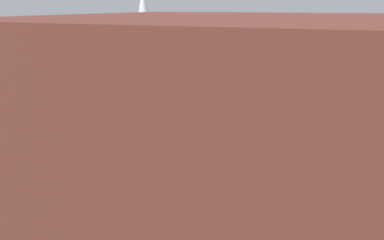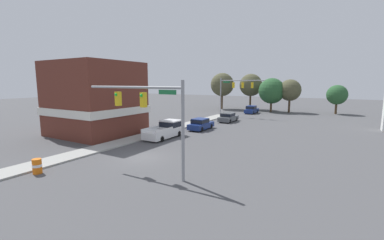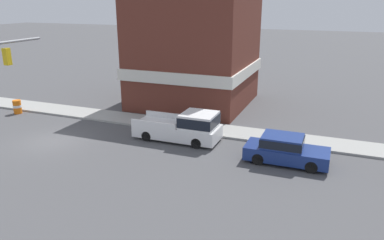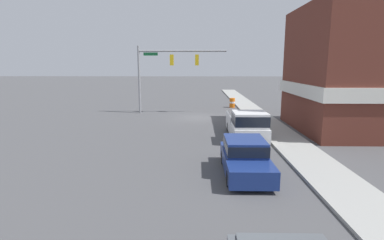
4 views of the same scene
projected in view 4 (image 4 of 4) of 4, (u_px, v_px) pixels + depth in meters
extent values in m
plane|color=#4C4C4F|center=(198.00, 118.00, 27.65)|extent=(200.00, 200.00, 0.00)
cube|color=#9E9E99|center=(260.00, 117.00, 27.52)|extent=(2.40, 60.00, 0.14)
cylinder|color=gray|center=(139.00, 80.00, 29.76)|extent=(0.22, 0.22, 6.64)
cylinder|color=gray|center=(182.00, 51.00, 29.16)|extent=(8.62, 0.18, 0.18)
cube|color=gold|center=(172.00, 60.00, 29.34)|extent=(0.36, 0.36, 1.05)
sphere|color=green|center=(172.00, 57.00, 29.48)|extent=(0.22, 0.22, 0.22)
cube|color=gold|center=(197.00, 60.00, 29.29)|extent=(0.36, 0.36, 1.05)
sphere|color=green|center=(197.00, 57.00, 29.43)|extent=(0.22, 0.22, 0.22)
cube|color=#196B38|center=(151.00, 54.00, 29.28)|extent=(1.40, 0.04, 0.30)
cylinder|color=black|center=(271.00, 179.00, 11.96)|extent=(0.22, 0.66, 0.66)
cylinder|color=black|center=(230.00, 179.00, 11.99)|extent=(0.22, 0.66, 0.66)
cylinder|color=black|center=(258.00, 158.00, 14.71)|extent=(0.22, 0.66, 0.66)
cylinder|color=black|center=(224.00, 157.00, 14.75)|extent=(0.22, 0.66, 0.66)
cube|color=navy|center=(245.00, 162.00, 13.31)|extent=(1.89, 4.53, 0.73)
cube|color=navy|center=(245.00, 146.00, 13.45)|extent=(1.74, 2.17, 0.65)
cube|color=black|center=(245.00, 146.00, 13.45)|extent=(1.76, 2.26, 0.46)
cylinder|color=black|center=(265.00, 138.00, 18.60)|extent=(0.22, 0.66, 0.66)
cylinder|color=black|center=(234.00, 138.00, 18.64)|extent=(0.22, 0.66, 0.66)
cylinder|color=black|center=(255.00, 127.00, 21.96)|extent=(0.22, 0.66, 0.66)
cylinder|color=black|center=(229.00, 127.00, 21.99)|extent=(0.22, 0.66, 0.66)
cube|color=white|center=(246.00, 128.00, 20.25)|extent=(2.15, 5.50, 0.85)
cube|color=white|center=(250.00, 119.00, 18.61)|extent=(2.04, 2.09, 0.90)
cube|color=black|center=(250.00, 119.00, 18.61)|extent=(2.06, 2.17, 0.63)
cube|color=white|center=(258.00, 116.00, 21.29)|extent=(0.12, 3.11, 0.35)
cube|color=white|center=(229.00, 116.00, 21.33)|extent=(0.12, 3.11, 0.35)
cylinder|color=orange|center=(232.00, 103.00, 34.16)|extent=(0.62, 0.62, 1.08)
cylinder|color=white|center=(232.00, 102.00, 34.15)|extent=(0.64, 0.64, 0.19)
cube|color=brown|center=(366.00, 70.00, 21.52)|extent=(9.40, 9.05, 8.96)
cube|color=silver|center=(364.00, 89.00, 21.78)|extent=(9.70, 9.35, 0.90)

